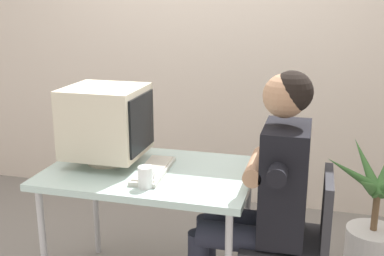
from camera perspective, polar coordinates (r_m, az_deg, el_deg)
wall_back at (r=3.71m, az=6.78°, el=13.26°), size 8.00×0.10×3.00m
desk at (r=2.60m, az=-5.02°, el=-6.21°), size 1.11×0.73×0.74m
crt_monitor at (r=2.65m, az=-10.21°, el=0.81°), size 0.42×0.40×0.43m
keyboard at (r=2.53m, az=-4.64°, el=-5.05°), size 0.16×0.43×0.03m
office_chair at (r=2.52m, az=12.55°, el=-12.63°), size 0.42×0.42×0.81m
person_seated at (r=2.43m, az=8.65°, el=-7.10°), size 0.71×0.57×1.31m
potted_plant at (r=3.12m, az=20.96°, el=-10.84°), size 0.62×0.55×0.83m
desk_mug at (r=2.34m, az=-5.56°, el=-5.84°), size 0.07×0.08×0.11m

